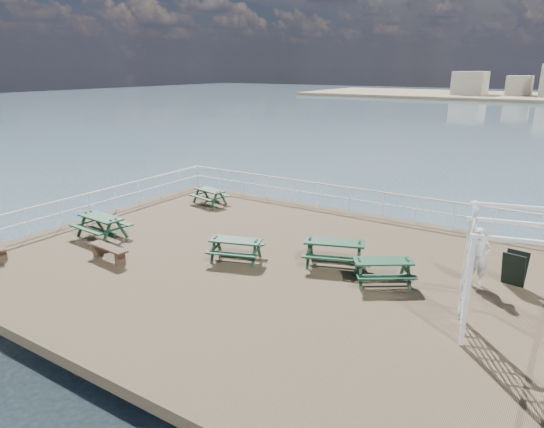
{
  "coord_description": "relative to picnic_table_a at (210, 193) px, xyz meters",
  "views": [
    {
      "loc": [
        8.23,
        -12.34,
        6.16
      ],
      "look_at": [
        -0.71,
        1.59,
        1.1
      ],
      "focal_mm": 32.0,
      "sensor_mm": 36.0,
      "label": 1
    }
  ],
  "objects": [
    {
      "name": "sandwich_board",
      "position": [
        13.16,
        -2.04,
        0.01
      ],
      "size": [
        0.7,
        0.58,
        1.04
      ],
      "rotation": [
        0.0,
        0.0,
        -0.18
      ],
      "color": "black",
      "rests_on": "ground"
    },
    {
      "name": "picnic_table_e",
      "position": [
        5.18,
        -4.88,
        0.03
      ],
      "size": [
        2.02,
        1.82,
        0.82
      ],
      "rotation": [
        0.0,
        0.0,
        0.33
      ],
      "color": "#153B23",
      "rests_on": "ground"
    },
    {
      "name": "picnic_table_a",
      "position": [
        0.0,
        0.0,
        0.0
      ],
      "size": [
        1.8,
        1.56,
        0.77
      ],
      "rotation": [
        0.0,
        0.0,
        -0.2
      ],
      "color": "#153B23",
      "rests_on": "ground"
    },
    {
      "name": "railing",
      "position": [
        5.95,
        -1.9,
        0.38
      ],
      "size": [
        17.77,
        13.76,
        1.1
      ],
      "color": "white",
      "rests_on": "ground"
    },
    {
      "name": "flat_bench_near",
      "position": [
        1.65,
        -7.17,
        -0.13
      ],
      "size": [
        1.7,
        0.57,
        0.48
      ],
      "rotation": [
        0.0,
        0.0,
        -0.1
      ],
      "color": "brown",
      "rests_on": "ground"
    },
    {
      "name": "picnic_table_d",
      "position": [
        -0.42,
        -5.78,
        0.1
      ],
      "size": [
        2.01,
        1.68,
        0.92
      ],
      "rotation": [
        0.0,
        0.0,
        -0.08
      ],
      "color": "#153B23",
      "rests_on": "ground"
    },
    {
      "name": "person",
      "position": [
        12.23,
        -2.6,
        0.38
      ],
      "size": [
        0.72,
        0.57,
        1.75
      ],
      "primitive_type": "imported",
      "rotation": [
        0.0,
        0.0,
        0.27
      ],
      "color": "silver",
      "rests_on": "ground"
    },
    {
      "name": "picnic_table_b",
      "position": [
        8.08,
        -3.49,
        0.1
      ],
      "size": [
        2.3,
        2.08,
        0.92
      ],
      "rotation": [
        0.0,
        0.0,
        0.35
      ],
      "color": "#153B23",
      "rests_on": "ground"
    },
    {
      "name": "trellis_arbor",
      "position": [
        13.62,
        -5.25,
        0.95
      ],
      "size": [
        2.88,
        1.99,
        3.25
      ],
      "rotation": [
        0.0,
        0.0,
        0.25
      ],
      "color": "white",
      "rests_on": "ground"
    },
    {
      "name": "ground",
      "position": [
        6.02,
        -4.46,
        -0.64
      ],
      "size": [
        18.0,
        14.0,
        0.3
      ],
      "primitive_type": "cube",
      "color": "brown",
      "rests_on": "ground"
    },
    {
      "name": "picnic_table_c",
      "position": [
        9.88,
        -3.98,
        0.04
      ],
      "size": [
        2.17,
        2.08,
        0.83
      ],
      "rotation": [
        0.0,
        0.0,
        0.6
      ],
      "color": "#153B23",
      "rests_on": "ground"
    }
  ]
}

